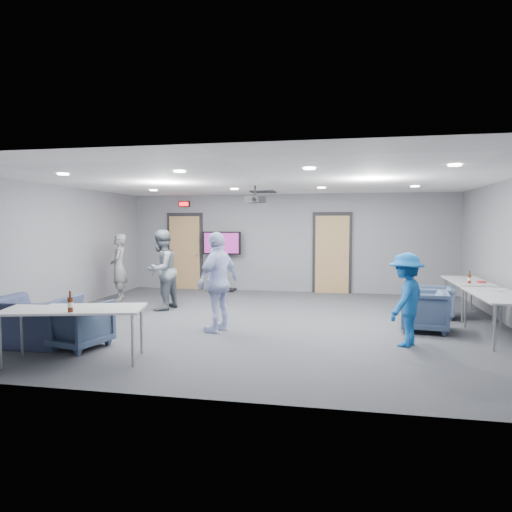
% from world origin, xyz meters
% --- Properties ---
extents(floor, '(9.00, 9.00, 0.00)m').
position_xyz_m(floor, '(0.00, 0.00, 0.00)').
color(floor, '#383A40').
rests_on(floor, ground).
extents(ceiling, '(9.00, 9.00, 0.00)m').
position_xyz_m(ceiling, '(0.00, 0.00, 2.70)').
color(ceiling, white).
rests_on(ceiling, wall_back).
extents(wall_back, '(9.00, 0.02, 2.70)m').
position_xyz_m(wall_back, '(0.00, 4.00, 1.35)').
color(wall_back, slate).
rests_on(wall_back, floor).
extents(wall_front, '(9.00, 0.02, 2.70)m').
position_xyz_m(wall_front, '(0.00, -4.00, 1.35)').
color(wall_front, slate).
rests_on(wall_front, floor).
extents(wall_left, '(0.02, 8.00, 2.70)m').
position_xyz_m(wall_left, '(-4.50, 0.00, 1.35)').
color(wall_left, slate).
rests_on(wall_left, floor).
extents(door_left, '(1.06, 0.17, 2.24)m').
position_xyz_m(door_left, '(-3.00, 3.95, 1.07)').
color(door_left, black).
rests_on(door_left, wall_back).
extents(door_right, '(1.06, 0.17, 2.24)m').
position_xyz_m(door_right, '(1.20, 3.95, 1.07)').
color(door_right, black).
rests_on(door_right, wall_back).
extents(exit_sign, '(0.32, 0.08, 0.16)m').
position_xyz_m(exit_sign, '(-3.00, 3.93, 2.45)').
color(exit_sign, black).
rests_on(exit_sign, wall_back).
extents(hvac_diffuser, '(0.60, 0.60, 0.03)m').
position_xyz_m(hvac_diffuser, '(-0.50, 2.80, 2.69)').
color(hvac_diffuser, black).
rests_on(hvac_diffuser, ceiling).
extents(downlights, '(6.18, 3.78, 0.02)m').
position_xyz_m(downlights, '(0.00, 0.00, 2.68)').
color(downlights, white).
rests_on(downlights, ceiling).
extents(person_a, '(0.59, 0.70, 1.64)m').
position_xyz_m(person_a, '(-3.90, 1.71, 0.82)').
color(person_a, gray).
rests_on(person_a, floor).
extents(person_b, '(0.81, 0.96, 1.75)m').
position_xyz_m(person_b, '(-2.40, 0.76, 0.88)').
color(person_b, slate).
rests_on(person_b, floor).
extents(person_c, '(0.79, 1.11, 1.74)m').
position_xyz_m(person_c, '(-0.63, -0.96, 0.87)').
color(person_c, silver).
rests_on(person_c, floor).
extents(person_d, '(0.89, 1.07, 1.44)m').
position_xyz_m(person_d, '(2.46, -1.33, 0.72)').
color(person_d, '#1B5EB0').
rests_on(person_d, floor).
extents(chair_right_a, '(0.81, 0.79, 0.63)m').
position_xyz_m(chair_right_a, '(3.35, 1.03, 0.31)').
color(chair_right_a, '#3C4E69').
rests_on(chair_right_a, floor).
extents(chair_right_b, '(0.87, 0.85, 0.72)m').
position_xyz_m(chair_right_b, '(2.90, -0.26, 0.36)').
color(chair_right_b, '#3E4F6B').
rests_on(chair_right_b, floor).
extents(chair_front_a, '(0.95, 0.96, 0.74)m').
position_xyz_m(chair_front_a, '(-2.42, -2.40, 0.37)').
color(chair_front_a, '#37465F').
rests_on(chair_front_a, floor).
extents(chair_front_b, '(1.19, 1.05, 0.75)m').
position_xyz_m(chair_front_b, '(-3.19, -2.38, 0.37)').
color(chair_front_b, '#374160').
rests_on(chair_front_b, floor).
extents(table_right_a, '(0.71, 1.70, 0.73)m').
position_xyz_m(table_right_a, '(4.00, 1.30, 0.68)').
color(table_right_a, '#B9BBBE').
rests_on(table_right_a, floor).
extents(table_right_b, '(0.76, 1.81, 0.73)m').
position_xyz_m(table_right_b, '(4.00, -0.60, 0.69)').
color(table_right_b, '#B9BBBE').
rests_on(table_right_b, floor).
extents(table_front_left, '(1.98, 1.20, 0.73)m').
position_xyz_m(table_front_left, '(-2.09, -3.00, 0.69)').
color(table_front_left, '#B9BBBE').
rests_on(table_front_left, floor).
extents(bottle_front, '(0.07, 0.07, 0.28)m').
position_xyz_m(bottle_front, '(-1.98, -3.26, 0.83)').
color(bottle_front, '#4F1F0D').
rests_on(bottle_front, table_front_left).
extents(bottle_right, '(0.06, 0.06, 0.25)m').
position_xyz_m(bottle_right, '(3.90, 0.79, 0.82)').
color(bottle_right, '#4F1F0D').
rests_on(bottle_right, table_right_a).
extents(snack_box, '(0.18, 0.13, 0.04)m').
position_xyz_m(snack_box, '(4.16, 0.96, 0.75)').
color(snack_box, '#C13430').
rests_on(snack_box, table_right_a).
extents(wrapper, '(0.23, 0.19, 0.04)m').
position_xyz_m(wrapper, '(4.04, -0.28, 0.75)').
color(wrapper, silver).
rests_on(wrapper, table_right_b).
extents(tv_stand, '(1.09, 0.52, 1.67)m').
position_xyz_m(tv_stand, '(-1.84, 3.75, 0.95)').
color(tv_stand, black).
rests_on(tv_stand, floor).
extents(projector, '(0.44, 0.41, 0.36)m').
position_xyz_m(projector, '(-0.37, 1.08, 2.40)').
color(projector, black).
rests_on(projector, ceiling).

